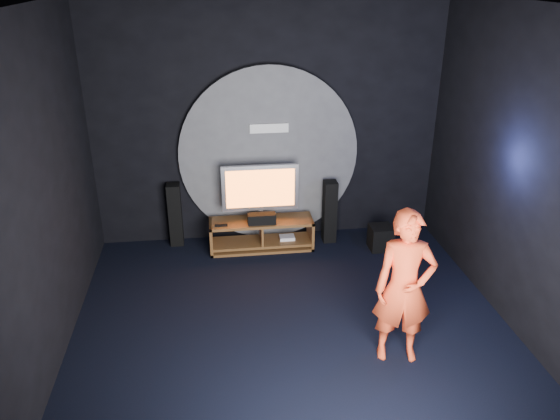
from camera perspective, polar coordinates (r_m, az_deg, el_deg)
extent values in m
plane|color=black|center=(6.40, 1.38, -12.49)|extent=(5.00, 5.00, 0.00)
cube|color=black|center=(7.89, -1.24, 8.96)|extent=(5.00, 0.04, 3.50)
cube|color=black|center=(3.39, 8.18, -13.68)|extent=(5.00, 0.04, 3.50)
cube|color=black|center=(5.73, -23.98, 0.83)|extent=(0.04, 5.00, 3.50)
cube|color=black|center=(6.39, 24.33, 3.08)|extent=(0.04, 5.00, 3.50)
cube|color=black|center=(5.14, 1.79, 20.67)|extent=(5.00, 5.00, 0.01)
cylinder|color=#515156|center=(7.96, -1.16, 5.73)|extent=(2.60, 0.08, 2.60)
cube|color=white|center=(7.79, -1.15, 8.54)|extent=(0.55, 0.03, 0.13)
cube|color=brown|center=(7.91, -1.98, -1.21)|extent=(1.50, 0.45, 0.04)
cube|color=brown|center=(8.06, -1.95, -3.33)|extent=(1.46, 0.42, 0.04)
cube|color=brown|center=(7.97, -7.21, -2.82)|extent=(0.04, 0.45, 0.45)
cube|color=brown|center=(8.09, 3.20, -2.24)|extent=(0.04, 0.45, 0.45)
cube|color=brown|center=(7.98, -1.97, -2.28)|extent=(0.03, 0.40, 0.29)
cube|color=brown|center=(8.09, -1.94, -3.84)|extent=(1.50, 0.45, 0.04)
cube|color=white|center=(8.07, 0.73, -2.89)|extent=(0.22, 0.16, 0.05)
cube|color=silver|center=(7.95, -2.04, -0.74)|extent=(0.36, 0.22, 0.04)
cylinder|color=silver|center=(7.93, -2.04, -0.28)|extent=(0.07, 0.07, 0.10)
cube|color=silver|center=(7.77, -2.09, 2.33)|extent=(1.10, 0.06, 0.68)
cube|color=orange|center=(7.74, -2.06, 2.24)|extent=(0.98, 0.01, 0.56)
cube|color=black|center=(7.77, -1.92, -0.92)|extent=(0.40, 0.15, 0.15)
cube|color=black|center=(7.76, -6.17, -1.61)|extent=(0.18, 0.05, 0.02)
cube|color=black|center=(8.16, -10.89, -0.48)|extent=(0.19, 0.21, 0.95)
cube|color=black|center=(8.14, 5.20, -0.17)|extent=(0.19, 0.21, 0.95)
cube|color=black|center=(8.14, 10.47, -2.84)|extent=(0.32, 0.32, 0.36)
imported|color=#F44721|center=(5.71, 12.85, -7.94)|extent=(0.67, 0.49, 1.68)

